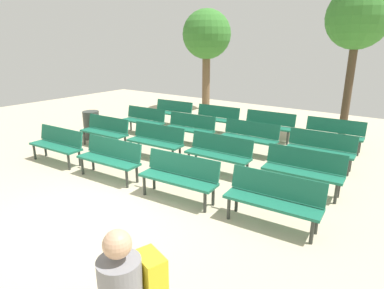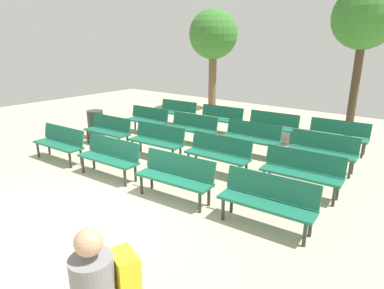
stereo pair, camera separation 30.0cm
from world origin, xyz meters
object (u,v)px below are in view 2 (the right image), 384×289
bench_r1_c3 (302,170)px  bench_r0_c2 (176,174)px  bench_r0_c3 (268,199)px  bench_r2_c0 (148,119)px  bench_r1_c0 (108,129)px  bench_r2_c1 (193,127)px  bench_r2_c3 (322,149)px  bench_r3_c2 (272,125)px  bench_r2_c2 (251,136)px  bench_r1_c1 (157,139)px  bench_r3_c1 (220,117)px  tree_0 (213,36)px  bench_r3_c0 (177,111)px  tree_1 (365,19)px  bench_r1_c2 (218,152)px  bench_r0_c1 (110,155)px  bench_r3_c3 (338,134)px  bench_r0_c0 (60,142)px  trash_bin (96,124)px

bench_r1_c3 → bench_r0_c2: bearing=-139.8°
bench_r0_c3 → bench_r2_c0: bearing=149.1°
bench_r1_c0 → bench_r2_c1: size_ratio=0.99×
bench_r1_c3 → bench_r2_c3: same height
bench_r3_c2 → bench_r2_c1: bearing=-138.6°
bench_r2_c2 → bench_r1_c1: bearing=-137.9°
bench_r0_c3 → bench_r3_c1: 6.14m
tree_0 → bench_r3_c0: bearing=-78.5°
bench_r1_c0 → tree_0: (-0.82, 6.61, 2.75)m
bench_r2_c1 → bench_r1_c0: bearing=-139.8°
tree_0 → tree_1: 6.38m
bench_r1_c0 → bench_r1_c2: 3.78m
bench_r0_c1 → bench_r1_c2: 2.51m
bench_r1_c2 → bench_r1_c0: bearing=-178.6°
bench_r3_c3 → tree_0: bearing=152.0°
bench_r0_c0 → bench_r1_c0: size_ratio=1.00×
bench_r0_c1 → bench_r3_c2: (1.67, 5.00, 0.00)m
bench_r1_c2 → bench_r3_c3: 3.83m
bench_r3_c1 → bench_r2_c2: bearing=-39.3°
bench_r0_c2 → bench_r0_c0: bearing=178.0°
bench_r0_c0 → trash_bin: 2.14m
bench_r1_c3 → trash_bin: (-6.72, -0.07, -0.06)m
bench_r0_c1 → bench_r3_c3: bearing=51.3°
bench_r1_c1 → tree_0: tree_0 is taller
bench_r3_c2 → bench_r1_c2: bearing=-90.2°
bench_r1_c1 → bench_r2_c0: size_ratio=1.01×
bench_r2_c2 → tree_1: tree_1 is taller
bench_r0_c1 → bench_r3_c1: 4.90m
bench_r2_c3 → tree_1: 4.68m
bench_r0_c2 → bench_r2_c0: 5.03m
bench_r2_c2 → tree_0: 7.09m
bench_r0_c0 → bench_r0_c2: (3.82, 0.18, 0.00)m
tree_1 → trash_bin: tree_1 is taller
bench_r0_c3 → bench_r1_c3: (-0.02, 1.60, 0.00)m
bench_r1_c0 → bench_r1_c1: (1.89, 0.13, 0.00)m
bench_r2_c3 → bench_r3_c3: 1.68m
bench_r0_c2 → bench_r1_c0: size_ratio=1.01×
bench_r2_c0 → bench_r2_c1: same height
bench_r1_c2 → bench_r3_c3: size_ratio=1.00×
bench_r0_c1 → tree_1: tree_1 is taller
bench_r0_c1 → trash_bin: size_ratio=1.81×
trash_bin → bench_r0_c1: bearing=-30.9°
bench_r0_c2 → bench_r3_c3: same height
bench_r1_c3 → bench_r3_c1: same height
bench_r3_c0 → trash_bin: bearing=-108.4°
bench_r3_c0 → tree_1: size_ratio=0.35×
bench_r3_c1 → tree_0: bearing=126.0°
bench_r0_c0 → bench_r0_c2: size_ratio=0.99×
bench_r2_c1 → bench_r3_c3: bearing=22.9°
bench_r3_c1 → bench_r3_c3: 3.81m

